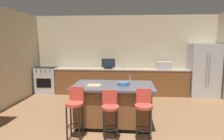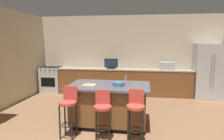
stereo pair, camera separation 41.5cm
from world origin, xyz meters
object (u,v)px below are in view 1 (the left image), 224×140
(refrigerator, at_px, (204,70))
(cell_phone, at_px, (92,86))
(kitchen_island, at_px, (113,104))
(microwave, at_px, (164,65))
(cutting_board, at_px, (94,85))
(fruit_bowl, at_px, (123,84))
(bar_stool_left, at_px, (75,108))
(bar_stool_center, at_px, (110,111))
(range_oven, at_px, (47,80))
(tv_monitor, at_px, (108,64))
(bar_stool_right, at_px, (144,110))

(refrigerator, bearing_deg, cell_phone, -139.37)
(kitchen_island, relative_size, refrigerator, 0.99)
(microwave, bearing_deg, cutting_board, -123.97)
(kitchen_island, height_order, cutting_board, cutting_board)
(fruit_bowl, relative_size, cell_phone, 1.70)
(cell_phone, bearing_deg, bar_stool_left, -129.98)
(bar_stool_center, bearing_deg, fruit_bowl, 60.63)
(microwave, bearing_deg, range_oven, -179.98)
(kitchen_island, distance_m, bar_stool_left, 1.01)
(bar_stool_center, distance_m, fruit_bowl, 0.80)
(refrigerator, xyz_separation_m, cell_phone, (-3.34, -2.86, 0.02))
(refrigerator, height_order, range_oven, refrigerator)
(range_oven, height_order, bar_stool_left, bar_stool_left)
(microwave, distance_m, bar_stool_center, 3.87)
(tv_monitor, relative_size, bar_stool_right, 0.47)
(microwave, xyz_separation_m, cutting_board, (-1.97, -2.93, -0.12))
(kitchen_island, xyz_separation_m, bar_stool_left, (-0.69, -0.73, 0.13))
(microwave, height_order, fruit_bowl, microwave)
(tv_monitor, relative_size, bar_stool_center, 0.49)
(bar_stool_left, xyz_separation_m, cell_phone, (0.24, 0.58, 0.32))
(microwave, bearing_deg, bar_stool_right, -104.68)
(range_oven, height_order, cell_phone, range_oven)
(tv_monitor, bearing_deg, bar_stool_right, -73.62)
(bar_stool_right, xyz_separation_m, fruit_bowl, (-0.41, 0.68, 0.36))
(range_oven, bearing_deg, bar_stool_left, -60.36)
(cell_phone, bearing_deg, kitchen_island, 1.55)
(range_oven, relative_size, bar_stool_center, 0.99)
(kitchen_island, bearing_deg, cell_phone, -161.20)
(refrigerator, distance_m, tv_monitor, 3.29)
(fruit_bowl, height_order, cell_phone, fruit_bowl)
(tv_monitor, xyz_separation_m, fruit_bowl, (0.62, -2.80, -0.12))
(refrigerator, height_order, cell_phone, refrigerator)
(bar_stool_left, bearing_deg, kitchen_island, 48.91)
(cell_phone, bearing_deg, bar_stool_center, -69.53)
(range_oven, relative_size, fruit_bowl, 3.70)
(microwave, relative_size, bar_stool_center, 0.50)
(tv_monitor, bearing_deg, refrigerator, -0.35)
(refrigerator, xyz_separation_m, range_oven, (-5.58, 0.07, -0.44))
(range_oven, xyz_separation_m, bar_stool_right, (3.32, -3.53, 0.13))
(cutting_board, bearing_deg, range_oven, 127.83)
(refrigerator, distance_m, fruit_bowl, 3.85)
(cutting_board, bearing_deg, kitchen_island, 19.20)
(bar_stool_left, xyz_separation_m, bar_stool_center, (0.69, 0.00, -0.04))
(bar_stool_left, distance_m, fruit_bowl, 1.18)
(refrigerator, xyz_separation_m, bar_stool_center, (-2.89, -3.44, -0.34))
(fruit_bowl, bearing_deg, range_oven, 135.58)
(bar_stool_right, bearing_deg, microwave, 77.93)
(tv_monitor, height_order, bar_stool_right, tv_monitor)
(kitchen_island, bearing_deg, cutting_board, -160.80)
(kitchen_island, xyz_separation_m, refrigerator, (2.89, 2.71, 0.43))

